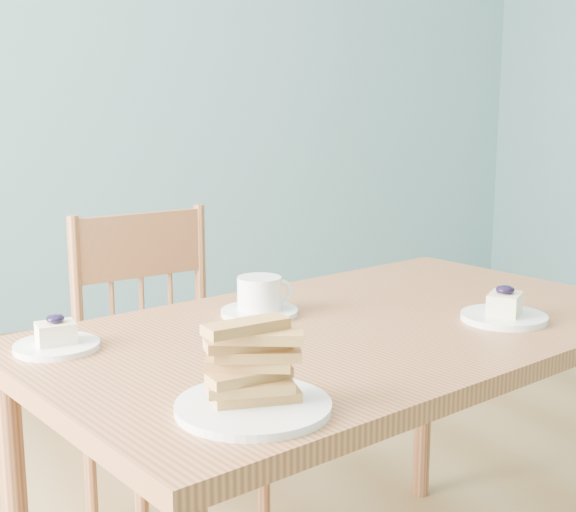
{
  "coord_description": "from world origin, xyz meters",
  "views": [
    {
      "loc": [
        -1.1,
        -1.49,
        1.13
      ],
      "look_at": [
        -0.39,
        -0.13,
        0.83
      ],
      "focal_mm": 50.0,
      "sensor_mm": 36.0,
      "label": 1
    }
  ],
  "objects_px": {
    "dining_table": "(353,357)",
    "coffee_cup": "(260,299)",
    "cheesecake_plate_far": "(56,341)",
    "biscotti_plate": "(253,380)",
    "cheesecake_plate_near": "(504,312)",
    "dining_chair": "(166,378)"
  },
  "relations": [
    {
      "from": "cheesecake_plate_near",
      "to": "cheesecake_plate_far",
      "type": "bearing_deg",
      "value": 165.08
    },
    {
      "from": "cheesecake_plate_near",
      "to": "coffee_cup",
      "type": "distance_m",
      "value": 0.5
    },
    {
      "from": "dining_chair",
      "to": "cheesecake_plate_far",
      "type": "height_order",
      "value": "dining_chair"
    },
    {
      "from": "dining_table",
      "to": "cheesecake_plate_near",
      "type": "distance_m",
      "value": 0.32
    },
    {
      "from": "cheesecake_plate_far",
      "to": "dining_table",
      "type": "bearing_deg",
      "value": -10.95
    },
    {
      "from": "dining_table",
      "to": "coffee_cup",
      "type": "height_order",
      "value": "coffee_cup"
    },
    {
      "from": "cheesecake_plate_far",
      "to": "coffee_cup",
      "type": "xyz_separation_m",
      "value": [
        0.43,
        0.04,
        0.02
      ]
    },
    {
      "from": "dining_table",
      "to": "cheesecake_plate_far",
      "type": "bearing_deg",
      "value": 157.06
    },
    {
      "from": "coffee_cup",
      "to": "biscotti_plate",
      "type": "height_order",
      "value": "biscotti_plate"
    },
    {
      "from": "dining_chair",
      "to": "cheesecake_plate_near",
      "type": "bearing_deg",
      "value": -61.22
    },
    {
      "from": "dining_chair",
      "to": "cheesecake_plate_near",
      "type": "height_order",
      "value": "dining_chair"
    },
    {
      "from": "coffee_cup",
      "to": "biscotti_plate",
      "type": "xyz_separation_m",
      "value": [
        -0.23,
        -0.47,
        0.01
      ]
    },
    {
      "from": "dining_table",
      "to": "cheesecake_plate_far",
      "type": "xyz_separation_m",
      "value": [
        -0.56,
        0.11,
        0.09
      ]
    },
    {
      "from": "dining_table",
      "to": "cheesecake_plate_far",
      "type": "distance_m",
      "value": 0.58
    },
    {
      "from": "dining_table",
      "to": "dining_chair",
      "type": "xyz_separation_m",
      "value": [
        -0.21,
        0.55,
        -0.19
      ]
    },
    {
      "from": "dining_table",
      "to": "coffee_cup",
      "type": "relative_size",
      "value": 8.78
    },
    {
      "from": "dining_chair",
      "to": "cheesecake_plate_far",
      "type": "bearing_deg",
      "value": -136.06
    },
    {
      "from": "cheesecake_plate_near",
      "to": "biscotti_plate",
      "type": "xyz_separation_m",
      "value": [
        -0.65,
        -0.2,
        0.03
      ]
    },
    {
      "from": "cheesecake_plate_far",
      "to": "biscotti_plate",
      "type": "xyz_separation_m",
      "value": [
        0.19,
        -0.42,
        0.03
      ]
    },
    {
      "from": "dining_chair",
      "to": "coffee_cup",
      "type": "relative_size",
      "value": 5.29
    },
    {
      "from": "coffee_cup",
      "to": "cheesecake_plate_near",
      "type": "bearing_deg",
      "value": -23.09
    },
    {
      "from": "cheesecake_plate_near",
      "to": "cheesecake_plate_far",
      "type": "distance_m",
      "value": 0.88
    }
  ]
}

